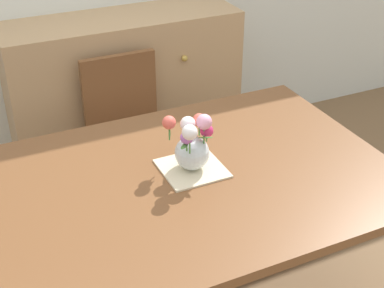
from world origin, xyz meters
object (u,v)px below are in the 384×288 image
(dining_table, at_px, (180,194))
(flower_vase, at_px, (192,144))
(chair_far, at_px, (128,126))
(dresser, at_px, (126,95))

(dining_table, xyz_separation_m, flower_vase, (0.07, 0.04, 0.20))
(dining_table, bearing_deg, chair_far, 84.40)
(chair_far, bearing_deg, flower_vase, 88.77)
(chair_far, distance_m, flower_vase, 0.95)
(dresser, bearing_deg, dining_table, -99.24)
(dining_table, distance_m, dresser, 1.36)
(dresser, distance_m, flower_vase, 1.35)
(dining_table, relative_size, flower_vase, 6.95)
(dining_table, xyz_separation_m, chair_far, (0.09, 0.92, -0.16))
(dresser, bearing_deg, flower_vase, -96.42)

